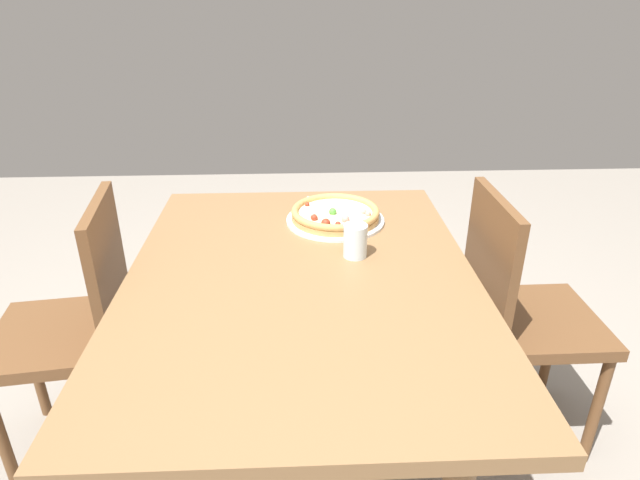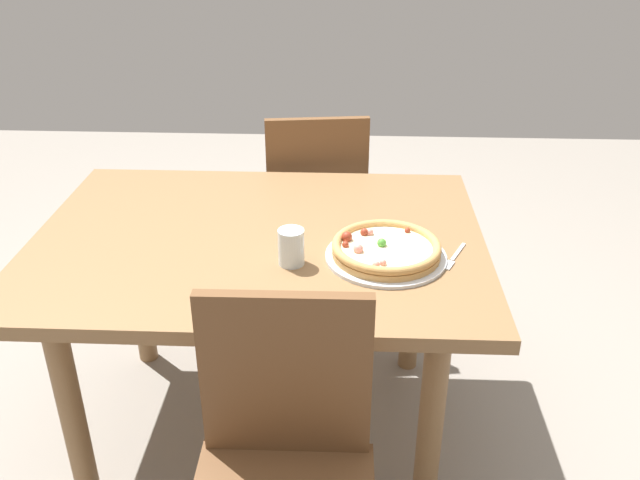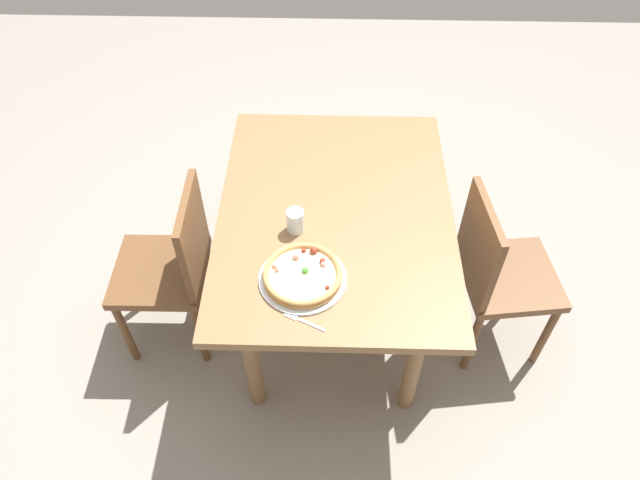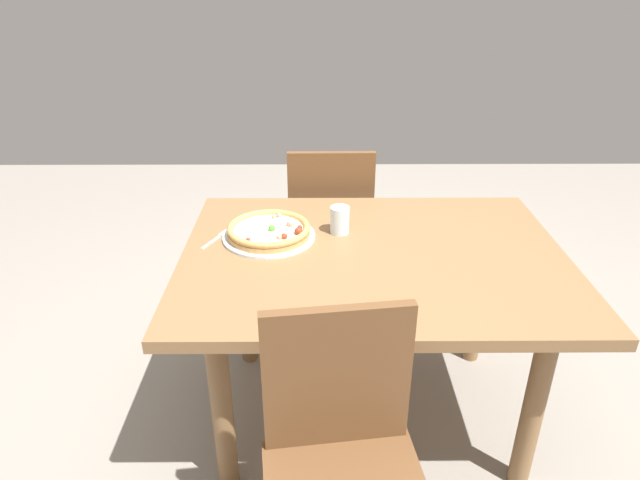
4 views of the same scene
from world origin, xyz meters
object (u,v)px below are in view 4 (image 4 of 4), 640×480
object	(u,v)px
plate	(269,236)
fork	(218,238)
dining_table	(373,276)
chair_far	(330,225)
pizza	(269,230)
drinking_glass	(340,220)
chair_near	(344,468)

from	to	relation	value
plate	fork	xyz separation A→B (m)	(-0.19, -0.00, -0.00)
dining_table	chair_far	size ratio (longest dim) A/B	1.48
pizza	dining_table	bearing A→B (deg)	-18.19
chair_far	pizza	bearing A→B (deg)	-112.33
plate	drinking_glass	size ratio (longest dim) A/B	3.31
dining_table	pizza	distance (m)	0.41
fork	dining_table	bearing A→B (deg)	-76.46
chair_near	plate	distance (m)	0.89
chair_near	chair_far	world-z (taller)	same
chair_near	drinking_glass	distance (m)	0.91
fork	drinking_glass	world-z (taller)	drinking_glass
chair_far	pizza	distance (m)	0.68
dining_table	plate	size ratio (longest dim) A/B	3.94
pizza	fork	xyz separation A→B (m)	(-0.19, -0.00, -0.03)
chair_near	chair_far	xyz separation A→B (m)	(-0.00, 1.41, 0.00)
chair_near	fork	distance (m)	0.96
chair_near	drinking_glass	bearing A→B (deg)	-98.55
chair_far	plate	world-z (taller)	chair_far
plate	pizza	bearing A→B (deg)	-10.78
plate	chair_near	bearing A→B (deg)	-73.91
dining_table	pizza	xyz separation A→B (m)	(-0.37, 0.12, 0.12)
dining_table	pizza	bearing A→B (deg)	161.81
chair_near	fork	world-z (taller)	chair_near
chair_far	fork	size ratio (longest dim) A/B	5.73
dining_table	pizza	size ratio (longest dim) A/B	4.39
chair_far	plate	xyz separation A→B (m)	(-0.24, -0.59, 0.23)
chair_far	drinking_glass	distance (m)	0.61
chair_near	drinking_glass	size ratio (longest dim) A/B	8.80
chair_far	drinking_glass	size ratio (longest dim) A/B	8.80
chair_near	fork	xyz separation A→B (m)	(-0.42, 0.83, 0.23)
chair_near	fork	size ratio (longest dim) A/B	5.73
chair_near	pizza	bearing A→B (deg)	-81.32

